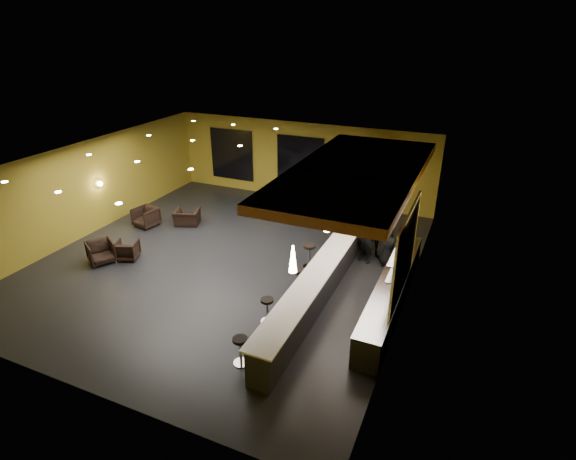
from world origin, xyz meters
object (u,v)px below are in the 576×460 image
at_px(prep_counter, 391,293).
at_px(staff_b, 375,234).
at_px(pendant_2, 352,192).
at_px(armchair_a, 101,252).
at_px(bar_stool_1, 267,307).
at_px(bar_stool_4, 333,233).
at_px(armchair_c, 146,217).
at_px(bar_stool_0, 240,347).
at_px(bar_stool_3, 309,253).
at_px(pendant_1, 327,220).
at_px(pendant_0, 293,259).
at_px(armchair_d, 187,217).
at_px(armchair_b, 127,250).
at_px(staff_a, 366,238).
at_px(bar_stool_2, 297,278).
at_px(bar_counter, 319,284).
at_px(column, 363,194).
at_px(staff_c, 389,245).

bearing_deg(prep_counter, staff_b, 113.36).
relative_size(pendant_2, armchair_a, 0.84).
bearing_deg(bar_stool_1, bar_stool_4, 87.54).
bearing_deg(staff_b, armchair_c, -179.59).
xyz_separation_m(bar_stool_0, bar_stool_1, (-0.14, 1.73, -0.01)).
bearing_deg(bar_stool_3, armchair_a, -159.37).
height_order(pendant_1, bar_stool_1, pendant_1).
xyz_separation_m(pendant_1, staff_b, (0.87, 2.62, -1.43)).
height_order(pendant_0, bar_stool_1, pendant_0).
bearing_deg(armchair_a, armchair_d, 19.12).
relative_size(bar_stool_0, bar_stool_3, 0.90).
bearing_deg(armchair_c, armchair_b, -53.86).
bearing_deg(armchair_b, staff_a, -179.84).
bearing_deg(armchair_a, armchair_c, 42.34).
bearing_deg(pendant_0, staff_a, 82.23).
xyz_separation_m(armchair_b, bar_stool_2, (6.18, 0.34, 0.19)).
relative_size(armchair_a, armchair_b, 1.14).
height_order(prep_counter, bar_stool_0, prep_counter).
relative_size(bar_counter, bar_stool_2, 9.81).
bearing_deg(bar_stool_4, bar_stool_1, -92.46).
distance_m(armchair_c, bar_stool_4, 7.51).
relative_size(armchair_c, bar_stool_1, 1.17).
distance_m(prep_counter, pendant_2, 3.73).
bearing_deg(column, pendant_2, -90.00).
bearing_deg(prep_counter, bar_stool_2, -170.89).
height_order(staff_a, armchair_b, staff_a).
distance_m(armchair_a, bar_stool_2, 6.88).
relative_size(bar_counter, staff_b, 4.35).
height_order(prep_counter, pendant_1, pendant_1).
bearing_deg(bar_counter, bar_stool_0, -102.95).
bearing_deg(staff_a, prep_counter, -35.75).
xyz_separation_m(staff_c, armchair_c, (-9.50, -0.68, -0.36)).
distance_m(bar_stool_0, bar_stool_4, 6.71).
height_order(pendant_2, staff_b, pendant_2).
height_order(armchair_a, bar_stool_0, armchair_a).
bearing_deg(prep_counter, bar_stool_3, 158.65).
distance_m(pendant_1, armchair_c, 8.50).
xyz_separation_m(prep_counter, armchair_c, (-10.10, 1.65, -0.04)).
distance_m(pendant_2, staff_a, 1.60).
height_order(armchair_c, bar_stool_4, bar_stool_4).
distance_m(staff_a, bar_stool_4, 1.51).
height_order(prep_counter, armchair_b, prep_counter).
relative_size(pendant_1, bar_stool_3, 0.85).
height_order(staff_b, bar_stool_3, staff_b).
height_order(staff_c, armchair_c, staff_c).
distance_m(bar_counter, prep_counter, 2.06).
height_order(pendant_1, bar_stool_3, pendant_1).
bearing_deg(bar_stool_4, pendant_2, -28.27).
distance_m(armchair_d, bar_stool_3, 5.90).
bearing_deg(staff_a, armchair_a, -132.59).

